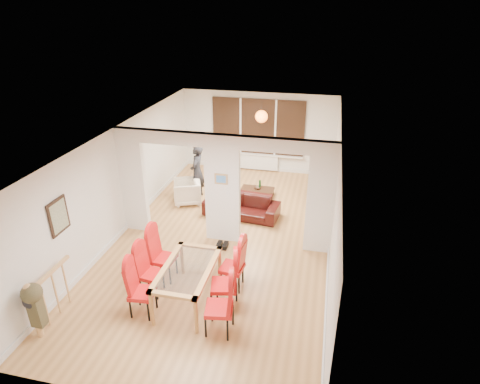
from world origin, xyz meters
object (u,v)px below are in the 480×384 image
(dining_chair_rb, at_px, (224,281))
(coffee_table, at_px, (257,192))
(armchair, at_px, (187,191))
(dining_chair_ra, at_px, (219,304))
(dining_chair_lc, at_px, (164,255))
(dining_table, at_px, (188,284))
(dining_chair_lb, at_px, (151,271))
(dining_chair_la, at_px, (142,289))
(bowl, at_px, (257,188))
(sofa, at_px, (241,206))
(dining_chair_rc, at_px, (232,264))
(person, at_px, (197,172))
(bottle, at_px, (260,184))
(television, at_px, (315,188))

(dining_chair_rb, relative_size, coffee_table, 1.22)
(armchair, relative_size, coffee_table, 0.79)
(dining_chair_ra, bearing_deg, dining_chair_lc, 132.14)
(dining_table, height_order, dining_chair_rb, dining_chair_rb)
(armchair, bearing_deg, dining_chair_lb, -12.15)
(dining_chair_ra, xyz_separation_m, coffee_table, (-0.34, 5.41, -0.47))
(dining_chair_la, bearing_deg, armchair, 93.48)
(bowl, bearing_deg, dining_table, -95.20)
(dining_chair_lc, bearing_deg, sofa, 77.38)
(dining_chair_lb, height_order, dining_chair_rc, dining_chair_rc)
(person, relative_size, coffee_table, 1.69)
(dining_chair_ra, bearing_deg, dining_table, 131.39)
(dining_chair_rb, xyz_separation_m, bowl, (-0.26, 4.81, -0.34))
(dining_chair_ra, relative_size, armchair, 1.55)
(dining_chair_la, bearing_deg, coffee_table, 72.09)
(dining_table, relative_size, person, 1.01)
(dining_chair_ra, relative_size, sofa, 0.59)
(dining_table, xyz_separation_m, dining_chair_ra, (0.78, -0.63, 0.20))
(armchair, height_order, bowl, armchair)
(dining_chair_ra, relative_size, coffee_table, 1.22)
(dining_chair_la, distance_m, dining_chair_ra, 1.47)
(dining_chair_ra, bearing_deg, armchair, 106.21)
(dining_chair_lb, relative_size, sofa, 0.52)
(dining_chair_lc, distance_m, bowl, 4.41)
(dining_chair_la, bearing_deg, person, 90.45)
(coffee_table, xyz_separation_m, bottle, (0.05, 0.08, 0.24))
(dining_chair_la, relative_size, bowl, 5.30)
(dining_chair_lc, xyz_separation_m, person, (-0.51, 3.75, 0.24))
(television, relative_size, coffee_table, 1.05)
(dining_chair_rb, relative_size, person, 0.72)
(dining_chair_rb, height_order, bottle, dining_chair_rb)
(person, bearing_deg, dining_chair_rc, 27.36)
(dining_chair_lb, bearing_deg, dining_chair_lc, 90.42)
(dining_chair_la, relative_size, coffee_table, 1.12)
(armchair, bearing_deg, bowl, 93.86)
(dining_chair_rc, bearing_deg, dining_table, -134.96)
(person, bearing_deg, dining_chair_lc, 7.79)
(dining_chair_rc, bearing_deg, dining_chair_rb, -84.76)
(dining_chair_rb, distance_m, television, 5.29)
(dining_table, xyz_separation_m, sofa, (0.24, 3.50, -0.09))
(dining_chair_la, bearing_deg, bottle, 71.72)
(sofa, bearing_deg, dining_chair_la, -96.76)
(dining_table, xyz_separation_m, bottle, (0.49, 4.86, -0.03))
(armchair, relative_size, person, 0.47)
(bowl, bearing_deg, dining_chair_rc, -86.29)
(dining_chair_lb, xyz_separation_m, sofa, (1.01, 3.45, -0.23))
(dining_chair_ra, xyz_separation_m, sofa, (-0.53, 4.13, -0.29))
(television, distance_m, bowl, 1.66)
(dining_table, xyz_separation_m, armchair, (-1.41, 3.90, -0.04))
(dining_chair_rb, relative_size, sofa, 0.59)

